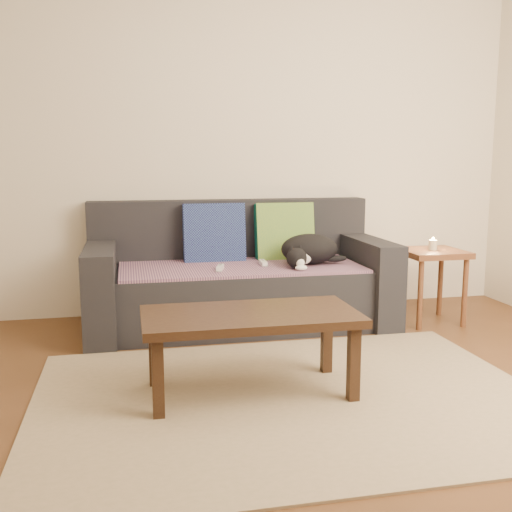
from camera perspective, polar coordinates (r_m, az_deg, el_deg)
The scene contains 13 objects.
ground at distance 2.91m, azimuth 4.12°, elevation -14.59°, with size 4.50×4.50×0.00m, color brown.
back_wall at distance 4.62m, azimuth -2.74°, elevation 10.79°, with size 4.50×0.04×2.60m, color beige.
sofa at distance 4.28m, azimuth -1.70°, elevation -2.42°, with size 2.10×0.94×0.87m.
throw_blanket at distance 4.17m, azimuth -1.48°, elevation -1.05°, with size 1.66×0.74×0.02m, color #432B52.
cushion_navy at distance 4.37m, azimuth -4.02°, elevation 2.06°, with size 0.45×0.11×0.45m, color #131148.
cushion_green at distance 4.48m, azimuth 2.72°, elevation 2.24°, with size 0.44×0.11×0.44m, color #0E5B44.
cat at distance 4.22m, azimuth 5.02°, elevation 0.58°, with size 0.50×0.46×0.21m.
wii_remote_a at distance 4.00m, azimuth -3.44°, elevation -1.13°, with size 0.15×0.04×0.03m, color white.
wii_remote_b at distance 4.19m, azimuth 0.68°, elevation -0.65°, with size 0.15×0.04×0.03m, color white.
side_table at distance 4.48m, azimuth 16.41°, elevation -0.62°, with size 0.42×0.42×0.53m.
candle at distance 4.46m, azimuth 16.49°, elevation 1.04°, with size 0.06×0.06×0.09m.
rug at distance 3.04m, azimuth 3.31°, elevation -13.38°, with size 2.50×1.80×0.01m, color tan.
coffee_table at distance 2.98m, azimuth -0.53°, elevation -6.38°, with size 1.06×0.53×0.43m.
Camera 1 is at (-0.75, -2.55, 1.18)m, focal length 42.00 mm.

